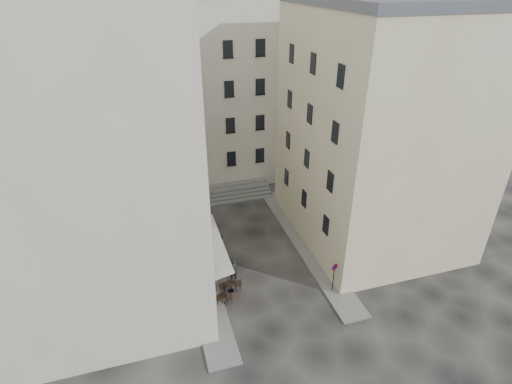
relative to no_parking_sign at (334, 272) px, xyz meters
name	(u,v)px	position (x,y,z in m)	size (l,w,h in m)	color
ground	(264,276)	(-4.16, 2.92, -1.71)	(90.00, 90.00, 0.00)	black
sidewalk_left	(195,254)	(-8.66, 6.92, -1.65)	(2.00, 22.00, 0.12)	slate
sidewalk_right	(304,242)	(0.34, 5.92, -1.65)	(2.00, 18.00, 0.12)	slate
building_left	(89,148)	(-14.66, 5.92, 8.60)	(12.20, 16.20, 20.60)	beige
building_right	(380,128)	(6.34, 6.42, 7.60)	(12.20, 14.20, 18.60)	beige
building_back	(199,90)	(-5.16, 21.92, 7.60)	(18.20, 10.20, 18.60)	beige
cafe_storefront	(203,258)	(-8.47, 3.92, 0.17)	(1.74, 7.30, 3.50)	#480A0F
stone_steps	(226,193)	(-4.16, 15.49, -1.31)	(9.00, 3.15, 0.80)	#5F5C5A
bollard_near	(224,288)	(-7.41, 1.92, -1.18)	(0.12, 0.12, 0.98)	black
bollard_mid	(214,258)	(-7.41, 5.42, -1.18)	(0.12, 0.12, 0.98)	black
bollard_far	(206,233)	(-7.41, 8.92, -1.18)	(0.12, 0.12, 0.98)	black
no_parking_sign	(334,272)	(0.00, 0.00, 0.00)	(0.53, 0.21, 2.41)	black
bistro_table_a	(222,298)	(-7.76, 1.01, -1.23)	(1.35, 0.63, 0.95)	black
bistro_table_b	(231,285)	(-6.89, 2.05, -1.20)	(1.43, 0.67, 1.01)	black
bistro_table_c	(221,261)	(-6.93, 4.98, -1.27)	(1.24, 0.58, 0.87)	black
bistro_table_d	(214,258)	(-7.39, 5.42, -1.21)	(1.38, 0.65, 0.97)	black
bistro_table_e	(214,240)	(-6.91, 7.85, -1.22)	(1.36, 0.64, 0.96)	black
pedestrian	(233,270)	(-6.42, 3.19, -0.78)	(0.68, 0.44, 1.85)	black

